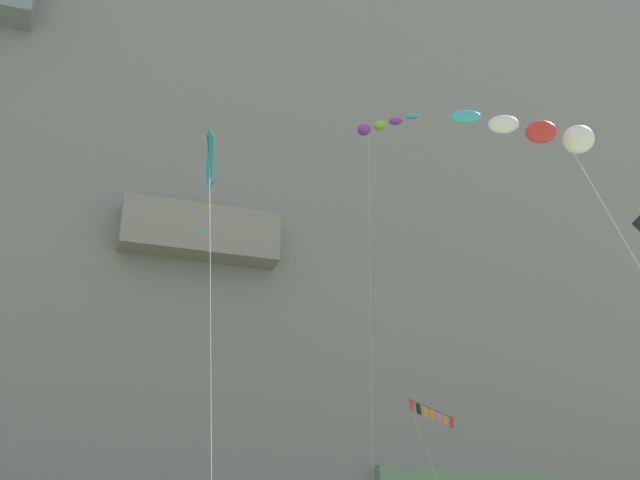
% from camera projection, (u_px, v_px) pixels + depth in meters
% --- Properties ---
extents(cliff_face, '(180.00, 29.55, 70.77)m').
position_uv_depth(cliff_face, '(181.00, 221.00, 76.57)').
color(cliff_face, gray).
rests_on(cliff_face, ground).
extents(kite_windsock_upper_right, '(3.13, 5.96, 11.20)m').
position_uv_depth(kite_windsock_upper_right, '(545.00, 133.00, 15.76)').
color(kite_windsock_upper_right, white).
rests_on(kite_windsock_upper_right, ground).
extents(kite_windsock_high_center, '(5.05, 4.95, 31.34)m').
position_uv_depth(kite_windsock_high_center, '(378.00, 127.00, 52.46)').
color(kite_windsock_high_center, purple).
rests_on(kite_windsock_high_center, ground).
extents(kite_banner_mid_center, '(4.82, 6.63, 11.39)m').
position_uv_depth(kite_banner_mid_center, '(433.00, 418.00, 42.79)').
color(kite_banner_mid_center, black).
rests_on(kite_banner_mid_center, ground).
extents(kite_diamond_far_left, '(0.23, 5.00, 12.20)m').
position_uv_depth(kite_diamond_far_left, '(210.00, 176.00, 17.59)').
color(kite_diamond_far_left, teal).
rests_on(kite_diamond_far_left, ground).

